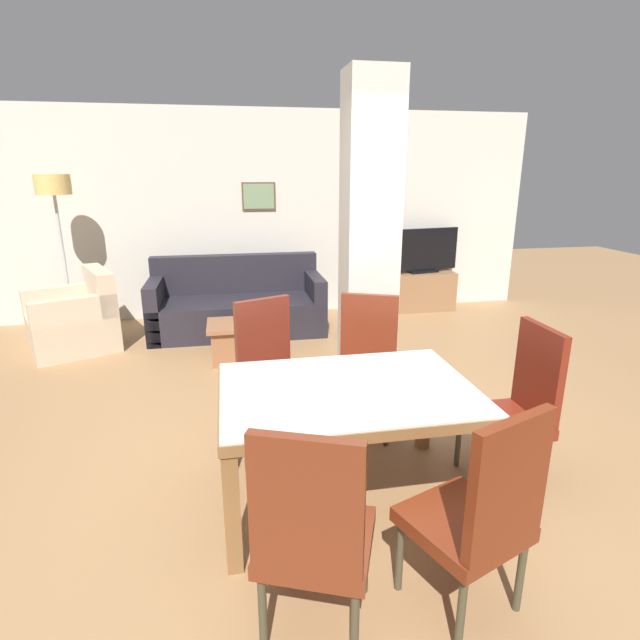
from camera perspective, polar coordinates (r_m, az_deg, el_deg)
ground_plane at (r=3.27m, az=2.94°, el=-19.50°), size 18.00×18.00×0.00m
back_wall at (r=6.90m, az=-5.45°, el=11.86°), size 7.20×0.09×2.70m
divider_pillar at (r=4.31m, az=5.64°, el=8.92°), size 0.45×0.39×2.70m
dining_table at (r=2.96m, az=3.11°, el=-10.27°), size 1.46×1.02×0.74m
dining_chair_far_right at (r=3.83m, az=5.33°, el=-4.62°), size 0.60×0.60×1.03m
dining_chair_far_left at (r=3.72m, az=-5.63°, el=-5.26°), size 0.60×0.60×1.03m
dining_chair_near_right at (r=2.37m, az=17.90°, el=-20.09°), size 0.60×0.60×1.03m
dining_chair_head_right at (r=3.39m, az=21.68°, el=-8.71°), size 0.46×0.46×1.03m
dining_chair_near_left at (r=2.18m, az=-0.84°, el=-22.94°), size 0.60×0.60×1.03m
sofa at (r=6.28m, az=-9.41°, el=1.47°), size 2.08×0.93×0.90m
armchair at (r=6.20m, az=-26.09°, el=-0.25°), size 1.12×1.11×0.88m
coffee_table at (r=5.33m, az=-8.48°, el=-2.31°), size 0.78×0.53×0.41m
bottle at (r=5.12m, az=-6.29°, el=0.39°), size 0.07×0.07×0.24m
tv_stand at (r=7.30m, az=11.47°, el=3.28°), size 0.92×0.40×0.54m
tv_screen at (r=7.19m, az=11.74°, el=7.71°), size 1.05×0.27×0.62m
floor_lamp at (r=6.50m, az=-28.03°, el=12.02°), size 0.38×0.38×1.89m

